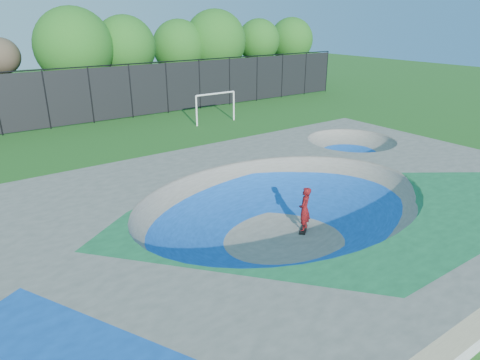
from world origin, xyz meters
name	(u,v)px	position (x,y,z in m)	size (l,w,h in m)	color
ground	(283,234)	(0.00, 0.00, 0.00)	(120.00, 120.00, 0.00)	#1B5216
skate_deck	(284,216)	(0.00, 0.00, 0.75)	(22.00, 14.00, 1.50)	gray
skater	(305,209)	(0.81, -0.18, 0.84)	(0.61, 0.40, 1.68)	#B80E10
skateboard	(303,230)	(0.81, -0.18, 0.03)	(0.78, 0.22, 0.05)	black
soccer_goal	(216,102)	(7.26, 15.84, 1.52)	(3.31, 0.12, 2.18)	white
fence	(91,94)	(0.00, 21.00, 2.10)	(48.09, 0.09, 4.04)	black
treeline	(101,48)	(2.72, 25.95, 4.90)	(52.87, 7.28, 8.07)	#4B3A25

